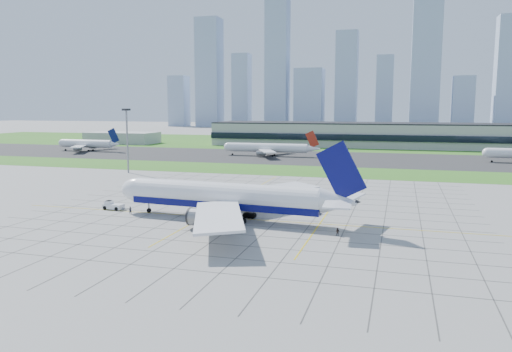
# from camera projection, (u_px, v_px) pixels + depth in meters

# --- Properties ---
(ground) EXTENTS (1400.00, 1400.00, 0.00)m
(ground) POSITION_uv_depth(u_px,v_px,m) (246.00, 217.00, 119.62)
(ground) COLOR #989893
(ground) RESTS_ON ground
(grass_median) EXTENTS (700.00, 35.00, 0.04)m
(grass_median) POSITION_uv_depth(u_px,v_px,m) (311.00, 171.00, 205.23)
(grass_median) COLOR #367120
(grass_median) RESTS_ON ground
(asphalt_taxiway) EXTENTS (700.00, 75.00, 0.04)m
(asphalt_taxiway) POSITION_uv_depth(u_px,v_px,m) (330.00, 158.00, 257.55)
(asphalt_taxiway) COLOR #383838
(asphalt_taxiway) RESTS_ON ground
(grass_far) EXTENTS (700.00, 145.00, 0.04)m
(grass_far) POSITION_uv_depth(u_px,v_px,m) (350.00, 143.00, 362.20)
(grass_far) COLOR #367120
(grass_far) RESTS_ON ground
(apron_markings) EXTENTS (120.00, 130.00, 0.03)m
(apron_markings) POSITION_uv_depth(u_px,v_px,m) (260.00, 208.00, 130.05)
(apron_markings) COLOR #474744
(apron_markings) RESTS_ON ground
(terminal) EXTENTS (260.00, 43.00, 15.80)m
(terminal) POSITION_uv_depth(u_px,v_px,m) (409.00, 135.00, 326.17)
(terminal) COLOR #B7B7B2
(terminal) RESTS_ON ground
(service_block) EXTENTS (50.00, 25.00, 8.00)m
(service_block) POSITION_uv_depth(u_px,v_px,m) (122.00, 138.00, 362.99)
(service_block) COLOR #B7B7B2
(service_block) RESTS_ON ground
(light_mast) EXTENTS (2.50, 2.50, 25.60)m
(light_mast) POSITION_uv_depth(u_px,v_px,m) (127.00, 132.00, 198.55)
(light_mast) COLOR gray
(light_mast) RESTS_ON ground
(city_skyline) EXTENTS (523.00, 32.40, 160.00)m
(city_skyline) POSITION_uv_depth(u_px,v_px,m) (366.00, 80.00, 608.57)
(city_skyline) COLOR #98AAC7
(city_skyline) RESTS_ON ground
(airliner) EXTENTS (61.15, 61.75, 19.25)m
(airliner) POSITION_uv_depth(u_px,v_px,m) (226.00, 197.00, 116.63)
(airliner) COLOR white
(airliner) RESTS_ON ground
(pushback_tug) EXTENTS (7.92, 3.13, 2.18)m
(pushback_tug) POSITION_uv_depth(u_px,v_px,m) (113.00, 206.00, 128.71)
(pushback_tug) COLOR white
(pushback_tug) RESTS_ON ground
(crew_near) EXTENTS (0.78, 0.79, 1.84)m
(crew_near) POSITION_uv_depth(u_px,v_px,m) (130.00, 210.00, 123.27)
(crew_near) COLOR black
(crew_near) RESTS_ON ground
(crew_far) EXTENTS (0.96, 0.81, 1.74)m
(crew_far) POSITION_uv_depth(u_px,v_px,m) (338.00, 232.00, 102.06)
(crew_far) COLOR black
(crew_far) RESTS_ON ground
(distant_jet_0) EXTENTS (39.02, 42.66, 14.08)m
(distant_jet_0) POSITION_uv_depth(u_px,v_px,m) (87.00, 144.00, 297.72)
(distant_jet_0) COLOR white
(distant_jet_0) RESTS_ON ground
(distant_jet_1) EXTENTS (50.25, 42.66, 14.08)m
(distant_jet_1) POSITION_uv_depth(u_px,v_px,m) (268.00, 148.00, 267.77)
(distant_jet_1) COLOR white
(distant_jet_1) RESTS_ON ground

